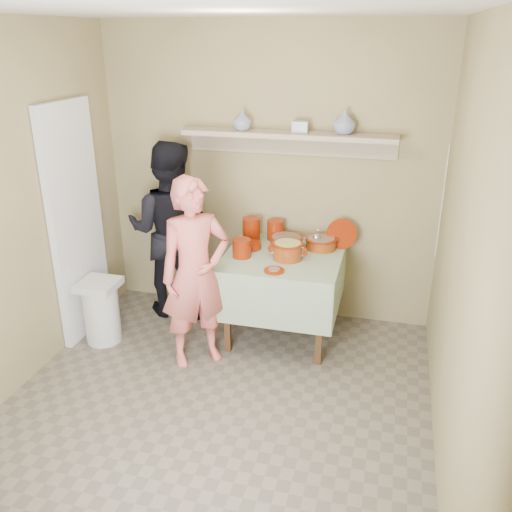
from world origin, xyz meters
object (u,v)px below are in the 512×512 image
(person_cook, at_px, (196,274))
(person_helper, at_px, (170,230))
(cazuela_rice, at_px, (288,249))
(trash_bin, at_px, (101,311))
(serving_table, at_px, (283,268))

(person_cook, distance_m, person_helper, 0.92)
(person_cook, distance_m, cazuela_rice, 0.79)
(person_helper, height_order, trash_bin, person_helper)
(cazuela_rice, xyz_separation_m, trash_bin, (-1.53, -0.41, -0.56))
(serving_table, bearing_deg, person_cook, -135.78)
(serving_table, bearing_deg, person_helper, 169.82)
(serving_table, distance_m, cazuela_rice, 0.22)
(serving_table, height_order, trash_bin, serving_table)
(person_helper, bearing_deg, cazuela_rice, 159.04)
(trash_bin, bearing_deg, person_helper, 61.16)
(person_helper, distance_m, cazuela_rice, 1.18)
(person_helper, distance_m, trash_bin, 0.94)
(person_helper, relative_size, cazuela_rice, 4.94)
(cazuela_rice, distance_m, trash_bin, 1.68)
(serving_table, xyz_separation_m, trash_bin, (-1.48, -0.48, -0.36))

